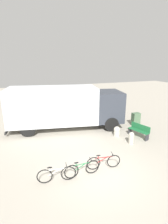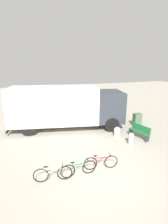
{
  "view_description": "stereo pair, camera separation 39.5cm",
  "coord_description": "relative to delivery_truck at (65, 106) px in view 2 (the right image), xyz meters",
  "views": [
    {
      "loc": [
        -3.05,
        -6.23,
        4.97
      ],
      "look_at": [
        0.81,
        4.17,
        1.7
      ],
      "focal_mm": 28.0,
      "sensor_mm": 36.0,
      "label": 1
    },
    {
      "loc": [
        -2.67,
        -6.36,
        4.97
      ],
      "look_at": [
        0.81,
        4.17,
        1.7
      ],
      "focal_mm": 28.0,
      "sensor_mm": 36.0,
      "label": 2
    }
  ],
  "objects": [
    {
      "name": "ground_plane",
      "position": [
        0.04,
        -6.03,
        -1.77
      ],
      "size": [
        60.0,
        60.0,
        0.0
      ],
      "primitive_type": "plane",
      "color": "#A8A091"
    },
    {
      "name": "delivery_truck",
      "position": [
        0.0,
        0.0,
        0.0
      ],
      "size": [
        8.7,
        4.09,
        3.15
      ],
      "rotation": [
        0.0,
        0.0,
        -0.19
      ],
      "color": "silver",
      "rests_on": "ground"
    },
    {
      "name": "park_bench",
      "position": [
        4.26,
        -3.33,
        -1.28
      ],
      "size": [
        0.79,
        1.52,
        0.88
      ],
      "rotation": [
        0.0,
        0.0,
        1.85
      ],
      "color": "#1E6638",
      "rests_on": "ground"
    },
    {
      "name": "bicycle_near",
      "position": [
        -1.9,
        -5.91,
        -1.41
      ],
      "size": [
        1.65,
        0.44,
        0.74
      ],
      "rotation": [
        0.0,
        0.0,
        -0.14
      ],
      "color": "black",
      "rests_on": "ground"
    },
    {
      "name": "bicycle_middle",
      "position": [
        -0.75,
        -5.91,
        -1.41
      ],
      "size": [
        1.66,
        0.44,
        0.74
      ],
      "rotation": [
        0.0,
        0.0,
        0.01
      ],
      "color": "black",
      "rests_on": "ground"
    },
    {
      "name": "bicycle_far",
      "position": [
        0.4,
        -5.75,
        -1.41
      ],
      "size": [
        1.65,
        0.44,
        0.74
      ],
      "rotation": [
        0.0,
        0.0,
        -0.16
      ],
      "color": "black",
      "rests_on": "ground"
    },
    {
      "name": "bollard_near_bench",
      "position": [
        3.17,
        -4.01,
        -1.35
      ],
      "size": [
        0.34,
        0.34,
        0.77
      ],
      "color": "#B2AD9E",
      "rests_on": "ground"
    },
    {
      "name": "bollard_far_bench",
      "position": [
        2.95,
        -2.67,
        -1.42
      ],
      "size": [
        0.45,
        0.45,
        0.68
      ],
      "color": "#B2AD9E",
      "rests_on": "ground"
    },
    {
      "name": "utility_box",
      "position": [
        5.39,
        -1.4,
        -1.25
      ],
      "size": [
        0.6,
        0.42,
        1.03
      ],
      "color": "#4C6B4C",
      "rests_on": "ground"
    }
  ]
}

